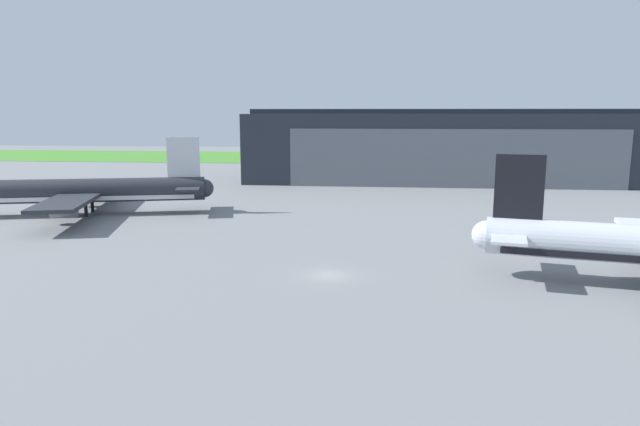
# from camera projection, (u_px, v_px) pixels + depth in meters

# --- Properties ---
(ground_plane) EXTENTS (440.00, 440.00, 0.00)m
(ground_plane) POSITION_uv_depth(u_px,v_px,m) (329.00, 275.00, 59.41)
(ground_plane) COLOR slate
(grass_field_strip) EXTENTS (440.00, 56.00, 0.08)m
(grass_field_strip) POSITION_uv_depth(u_px,v_px,m) (366.00, 158.00, 213.51)
(grass_field_strip) COLOR #468A2F
(grass_field_strip) RESTS_ON ground_plane
(maintenance_hangar) EXTENTS (99.25, 28.55, 17.84)m
(maintenance_hangar) POSITION_uv_depth(u_px,v_px,m) (448.00, 147.00, 140.61)
(maintenance_hangar) COLOR #232833
(maintenance_hangar) RESTS_ON ground_plane
(airliner_far_right) EXTENTS (44.00, 37.17, 12.90)m
(airliner_far_right) POSITION_uv_depth(u_px,v_px,m) (78.00, 192.00, 94.17)
(airliner_far_right) COLOR #282B33
(airliner_far_right) RESTS_ON ground_plane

